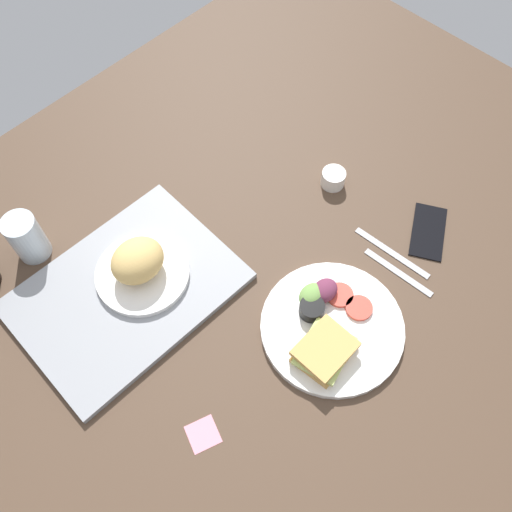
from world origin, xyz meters
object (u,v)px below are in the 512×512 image
bread_plate_near (139,266)px  sticky_note (203,434)px  plate_with_salad (329,326)px  espresso_cup (333,178)px  cell_phone (428,231)px  serving_tray (126,291)px  fork (398,272)px  drinking_glass (27,238)px  knife (392,253)px

bread_plate_near → sticky_note: bearing=-112.5°
plate_with_salad → espresso_cup: (29.18, 23.49, 0.33)cm
cell_phone → sticky_note: cell_phone is taller
sticky_note → espresso_cup: bearing=18.3°
serving_tray → espresso_cup: espresso_cup is taller
sticky_note → fork: bearing=-6.1°
drinking_glass → espresso_cup: bearing=-30.4°
plate_with_salad → knife: size_ratio=1.55×
espresso_cup → sticky_note: bearing=-161.7°
fork → bread_plate_near: bearing=41.5°
serving_tray → sticky_note: 34.22cm
serving_tray → knife: bearing=-36.4°
serving_tray → bread_plate_near: 6.61cm
plate_with_salad → drinking_glass: drinking_glass is taller
knife → cell_phone: cell_phone is taller
fork → knife: 5.00cm
espresso_cup → sticky_note: (-61.45, -20.29, -1.94)cm
serving_tray → plate_with_salad: bearing=-57.2°
knife → drinking_glass: bearing=39.8°
knife → fork: bearing=139.2°
drinking_glass → sticky_note: bearing=-91.4°
serving_tray → cell_phone: 68.21cm
drinking_glass → cell_phone: bearing=-42.7°
drinking_glass → fork: drinking_glass is taller
bread_plate_near → sticky_note: 36.50cm
espresso_cup → cell_phone: size_ratio=0.39×
plate_with_salad → sticky_note: bearing=174.3°
bread_plate_near → cell_phone: 64.49cm
plate_with_salad → espresso_cup: plate_with_salad is taller
knife → sticky_note: knife is taller
bread_plate_near → drinking_glass: size_ratio=1.73×
cell_phone → espresso_cup: bearing=71.6°
plate_with_salad → drinking_glass: 66.53cm
fork → cell_phone: cell_phone is taller
serving_tray → sticky_note: bearing=-105.0°
drinking_glass → espresso_cup: (60.07, -35.29, -3.78)cm
drinking_glass → bread_plate_near: bearing=-60.7°
sticky_note → cell_phone: bearing=-3.6°
knife → cell_phone: bearing=-108.0°
sticky_note → knife: bearing=-1.6°
espresso_cup → knife: 22.65cm
serving_tray → plate_with_salad: 43.14cm
espresso_cup → fork: espresso_cup is taller
serving_tray → fork: 58.60cm
bread_plate_near → knife: (42.08, -35.00, -4.89)cm
espresso_cup → sticky_note: size_ratio=1.00×
plate_with_salad → espresso_cup: 37.46cm
serving_tray → sticky_note: (-8.88, -33.03, -0.74)cm
plate_with_salad → cell_phone: (33.78, -0.96, -1.27)cm
fork → sticky_note: bearing=80.4°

